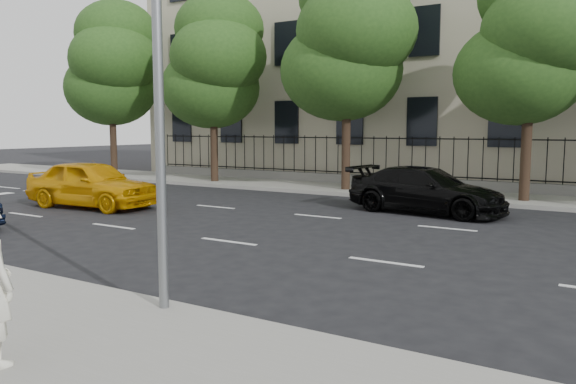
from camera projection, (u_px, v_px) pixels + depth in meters
ground at (153, 263)px, 11.36m from camera, size 120.00×120.00×0.00m
far_sidewalk at (398, 192)px, 23.24m from camera, size 60.00×4.00×0.15m
lane_markings at (278, 227)px, 15.39m from camera, size 49.60×4.62×0.01m
masonry_building at (461, 9)px, 29.81m from camera, size 34.60×12.11×18.50m
iron_fence at (412, 175)px, 24.61m from camera, size 30.00×0.50×2.20m
tree_a at (114, 64)px, 30.24m from camera, size 5.71×5.31×9.39m
tree_b at (216, 62)px, 26.66m from camera, size 5.53×5.12×8.97m
tree_c at (350, 37)px, 22.98m from camera, size 5.89×5.50×9.80m
tree_d at (533, 37)px, 19.43m from camera, size 5.34×4.94×8.84m
yellow_taxi at (92, 184)px, 19.14m from camera, size 4.94×2.29×1.64m
black_sedan at (426, 190)px, 17.92m from camera, size 5.32×2.74×1.48m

